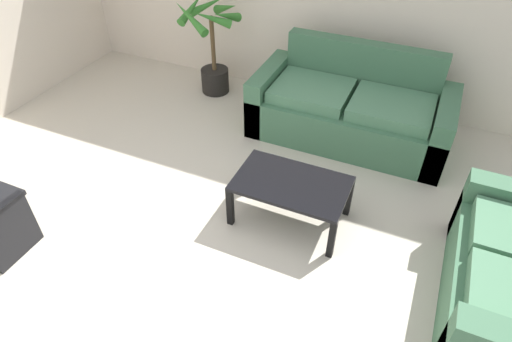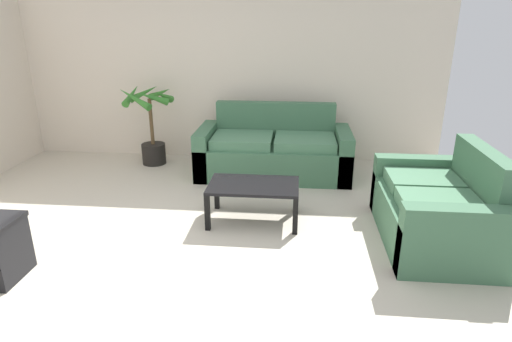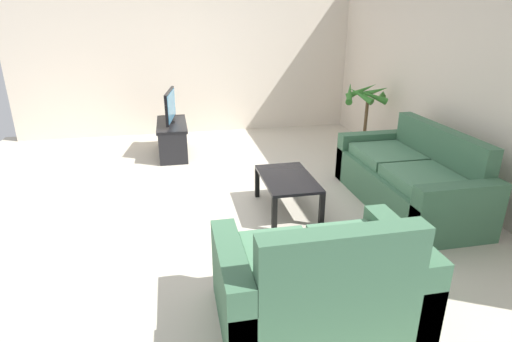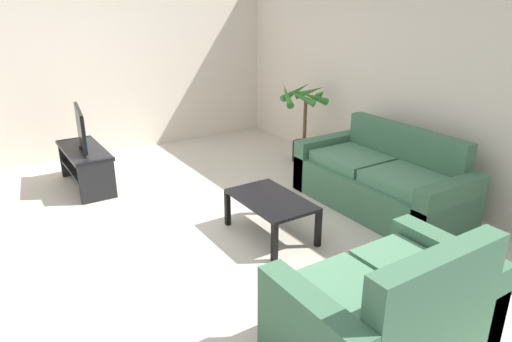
# 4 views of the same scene
# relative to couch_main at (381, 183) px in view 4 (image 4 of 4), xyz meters

# --- Properties ---
(ground_plane) EXTENTS (6.60, 6.60, 0.00)m
(ground_plane) POSITION_rel_couch_main_xyz_m (-0.68, -2.28, -0.30)
(ground_plane) COLOR beige
(wall_back) EXTENTS (6.00, 0.06, 2.70)m
(wall_back) POSITION_rel_couch_main_xyz_m (-0.68, 0.72, 1.05)
(wall_back) COLOR beige
(wall_back) RESTS_ON ground
(wall_left) EXTENTS (0.06, 6.00, 2.70)m
(wall_left) POSITION_rel_couch_main_xyz_m (-3.68, -2.28, 1.05)
(wall_left) COLOR beige
(wall_left) RESTS_ON ground
(couch_main) EXTENTS (1.97, 0.90, 0.90)m
(couch_main) POSITION_rel_couch_main_xyz_m (0.00, 0.00, 0.00)
(couch_main) COLOR #3F6B4C
(couch_main) RESTS_ON ground
(couch_loveseat) EXTENTS (0.90, 1.43, 0.90)m
(couch_loveseat) POSITION_rel_couch_main_xyz_m (1.60, -1.65, -0.00)
(couch_loveseat) COLOR #3F6B4C
(couch_loveseat) RESTS_ON ground
(tv_stand) EXTENTS (1.10, 0.45, 0.50)m
(tv_stand) POSITION_rel_couch_main_xyz_m (-2.43, -2.63, 0.02)
(tv_stand) COLOR black
(tv_stand) RESTS_ON ground
(tv) EXTENTS (0.82, 0.16, 0.50)m
(tv) POSITION_rel_couch_main_xyz_m (-2.43, -2.62, 0.46)
(tv) COLOR black
(tv) RESTS_ON tv_stand
(coffee_table) EXTENTS (0.91, 0.56, 0.40)m
(coffee_table) POSITION_rel_couch_main_xyz_m (-0.13, -1.41, 0.05)
(coffee_table) COLOR black
(coffee_table) RESTS_ON ground
(potted_palm) EXTENTS (0.70, 0.75, 1.12)m
(potted_palm) POSITION_rel_couch_main_xyz_m (-1.73, 0.26, 0.23)
(potted_palm) COLOR black
(potted_palm) RESTS_ON ground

